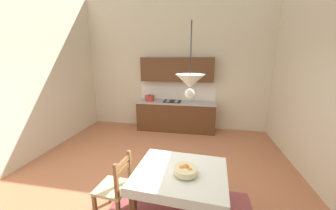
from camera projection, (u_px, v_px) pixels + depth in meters
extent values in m
cube|color=#B7704C|center=(151.00, 187.00, 3.38)|extent=(6.14, 6.61, 0.10)
cube|color=beige|center=(176.00, 65.00, 5.82)|extent=(6.14, 0.12, 3.95)
cube|color=#56331C|center=(176.00, 116.00, 5.83)|extent=(2.33, 0.60, 0.86)
cube|color=#ADA8A3|center=(176.00, 102.00, 5.71)|extent=(2.36, 0.63, 0.04)
cube|color=white|center=(177.00, 91.00, 5.93)|extent=(2.33, 0.01, 0.55)
cube|color=#56331C|center=(177.00, 69.00, 5.61)|extent=(2.15, 0.34, 0.70)
cube|color=black|center=(175.00, 131.00, 5.66)|extent=(2.29, 0.02, 0.09)
cylinder|color=silver|center=(194.00, 102.00, 5.63)|extent=(0.34, 0.34, 0.02)
cylinder|color=silver|center=(194.00, 98.00, 5.73)|extent=(0.02, 0.02, 0.22)
cube|color=black|center=(172.00, 101.00, 5.73)|extent=(0.52, 0.42, 0.01)
cylinder|color=silver|center=(167.00, 101.00, 5.66)|extent=(0.11, 0.11, 0.01)
cylinder|color=silver|center=(176.00, 102.00, 5.61)|extent=(0.11, 0.11, 0.01)
cylinder|color=silver|center=(169.00, 100.00, 5.85)|extent=(0.11, 0.11, 0.01)
cylinder|color=silver|center=(177.00, 100.00, 5.80)|extent=(0.11, 0.11, 0.01)
cylinder|color=#B2382D|center=(150.00, 98.00, 5.82)|extent=(0.28, 0.28, 0.15)
cylinder|color=#B2382D|center=(150.00, 96.00, 5.80)|extent=(0.29, 0.29, 0.02)
sphere|color=black|center=(150.00, 95.00, 5.79)|extent=(0.04, 0.04, 0.04)
cube|color=brown|center=(180.00, 172.00, 2.47)|extent=(1.18, 0.99, 0.02)
cube|color=brown|center=(154.00, 174.00, 3.06)|extent=(0.07, 0.07, 0.73)
cube|color=brown|center=(218.00, 184.00, 2.82)|extent=(0.07, 0.07, 0.73)
cube|color=silver|center=(180.00, 171.00, 2.47)|extent=(1.24, 1.06, 0.00)
cube|color=silver|center=(172.00, 202.00, 2.02)|extent=(1.17, 0.08, 0.12)
cube|color=silver|center=(186.00, 157.00, 2.95)|extent=(1.17, 0.08, 0.12)
cube|color=silver|center=(138.00, 169.00, 2.62)|extent=(0.07, 0.98, 0.12)
cube|color=silver|center=(227.00, 182.00, 2.35)|extent=(0.07, 0.98, 0.12)
cube|color=#D1BC89|center=(113.00, 188.00, 2.64)|extent=(0.46, 0.46, 0.04)
cube|color=olive|center=(95.00, 208.00, 2.57)|extent=(0.05, 0.05, 0.41)
cube|color=olive|center=(110.00, 191.00, 2.91)|extent=(0.05, 0.05, 0.41)
cube|color=olive|center=(117.00, 197.00, 2.41)|extent=(0.05, 0.05, 0.93)
cube|color=olive|center=(130.00, 180.00, 2.75)|extent=(0.05, 0.05, 0.93)
cube|color=olive|center=(123.00, 163.00, 2.49)|extent=(0.06, 0.32, 0.07)
cube|color=olive|center=(123.00, 170.00, 2.52)|extent=(0.06, 0.32, 0.07)
cylinder|color=beige|center=(185.00, 174.00, 2.39)|extent=(0.17, 0.17, 0.02)
cylinder|color=beige|center=(185.00, 170.00, 2.38)|extent=(0.30, 0.30, 0.07)
sphere|color=orange|center=(182.00, 169.00, 2.39)|extent=(0.09, 0.09, 0.09)
sphere|color=orange|center=(190.00, 171.00, 2.35)|extent=(0.08, 0.08, 0.08)
sphere|color=orange|center=(186.00, 168.00, 2.40)|extent=(0.10, 0.10, 0.10)
cylinder|color=black|center=(191.00, 50.00, 1.97)|extent=(0.01, 0.01, 0.57)
cone|color=silver|center=(190.00, 81.00, 2.05)|extent=(0.32, 0.32, 0.14)
sphere|color=white|center=(190.00, 94.00, 2.08)|extent=(0.11, 0.11, 0.11)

